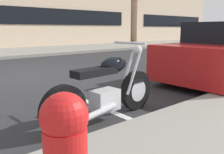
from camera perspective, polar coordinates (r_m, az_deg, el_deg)
name	(u,v)px	position (r m, az deg, el deg)	size (l,w,h in m)	color
ground_plane	(26,77)	(7.06, -19.90, 0.11)	(260.00, 260.00, 0.00)	#28282B
sidewalk_far_curb	(142,44)	(19.63, 7.21, 7.80)	(120.00, 5.00, 0.14)	gray
parking_stall_stripe	(111,111)	(3.88, -0.28, -8.22)	(0.12, 2.20, 0.01)	silver
parked_motorcycle	(106,91)	(3.41, -1.42, -3.48)	(2.05, 0.62, 1.12)	black
townhouse_mid_block	(138,0)	(30.44, 6.22, 17.95)	(11.23, 10.94, 9.51)	beige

